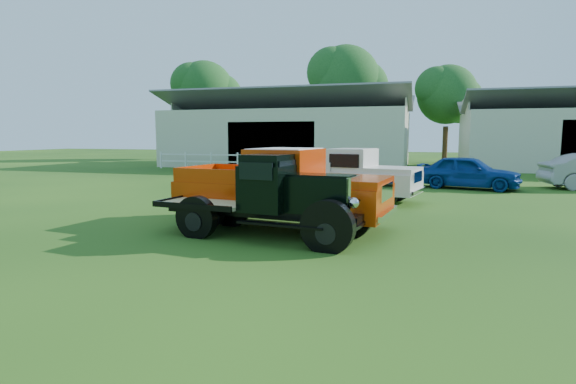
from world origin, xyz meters
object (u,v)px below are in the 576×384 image
(vintage_flatbed, at_px, (268,196))
(red_pickup, at_px, (282,187))
(misc_car_blue, at_px, (468,172))
(white_pickup, at_px, (350,175))

(vintage_flatbed, bearing_deg, red_pickup, 99.40)
(red_pickup, distance_m, misc_car_blue, 11.64)
(white_pickup, bearing_deg, red_pickup, -87.97)
(vintage_flatbed, distance_m, white_pickup, 6.48)
(misc_car_blue, bearing_deg, white_pickup, 153.94)
(red_pickup, bearing_deg, vintage_flatbed, -80.57)
(misc_car_blue, bearing_deg, vintage_flatbed, 169.93)
(vintage_flatbed, xyz_separation_m, red_pickup, (-0.05, 1.23, 0.06))
(misc_car_blue, bearing_deg, red_pickup, 167.18)
(vintage_flatbed, xyz_separation_m, misc_car_blue, (5.34, 11.54, -0.22))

